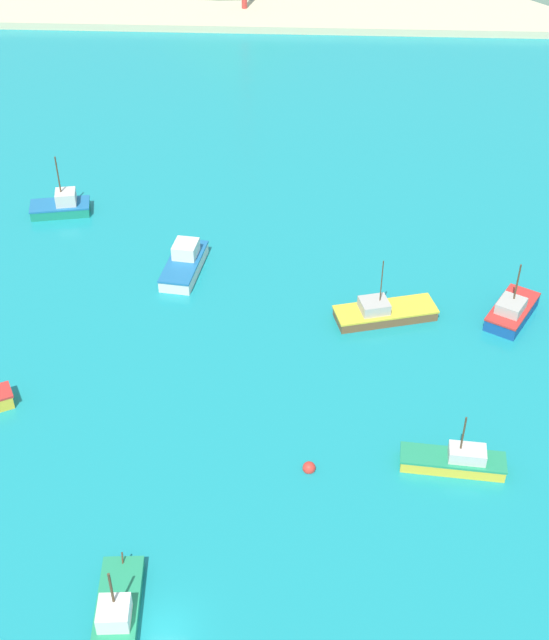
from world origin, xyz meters
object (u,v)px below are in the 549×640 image
object	(u,v)px
fishing_boat_3	(455,460)
fishing_boat_5	(62,206)
fishing_boat_9	(117,611)
fishing_boat_11	(512,311)
fishing_boat_1	(383,312)
buoy_0	(309,468)
fishing_boat_4	(184,263)

from	to	relation	value
fishing_boat_3	fishing_boat_5	xyz separation A→B (m)	(-40.17, 36.97, 0.16)
fishing_boat_9	fishing_boat_11	bearing A→B (deg)	47.46
fishing_boat_1	buoy_0	bearing A→B (deg)	-108.72
fishing_boat_1	fishing_boat_3	size ratio (longest dim) A/B	1.23
fishing_boat_3	fishing_boat_4	size ratio (longest dim) A/B	0.97
fishing_boat_9	fishing_boat_1	bearing A→B (deg)	60.38
fishing_boat_5	fishing_boat_9	distance (m)	54.04
fishing_boat_1	fishing_boat_5	size ratio (longest dim) A/B	1.43
fishing_boat_4	fishing_boat_11	bearing A→B (deg)	-11.41
fishing_boat_3	fishing_boat_11	world-z (taller)	fishing_boat_11
fishing_boat_3	fishing_boat_9	xyz separation A→B (m)	(-23.63, -14.48, -0.05)
fishing_boat_5	fishing_boat_11	bearing A→B (deg)	-20.02
fishing_boat_1	fishing_boat_11	xyz separation A→B (m)	(12.21, 0.57, 0.20)
fishing_boat_11	buoy_0	bearing A→B (deg)	-132.89
fishing_boat_1	fishing_boat_5	xyz separation A→B (m)	(-35.56, 17.98, 0.21)
fishing_boat_3	fishing_boat_9	distance (m)	27.72
fishing_boat_1	fishing_boat_4	xyz separation A→B (m)	(-20.05, 7.08, 0.25)
fishing_boat_11	buoy_0	distance (m)	27.81
fishing_boat_5	fishing_boat_9	bearing A→B (deg)	-72.19
fishing_boat_4	fishing_boat_3	bearing A→B (deg)	-46.61
fishing_boat_5	fishing_boat_11	world-z (taller)	fishing_boat_5
fishing_boat_1	fishing_boat_9	world-z (taller)	fishing_boat_1
fishing_boat_4	fishing_boat_9	bearing A→B (deg)	-88.56
fishing_boat_1	buoy_0	distance (m)	20.91
fishing_boat_1	fishing_boat_9	xyz separation A→B (m)	(-19.03, -33.47, -0.01)
fishing_boat_4	buoy_0	xyz separation A→B (m)	(13.34, -26.88, -0.81)
fishing_boat_3	fishing_boat_4	world-z (taller)	fishing_boat_3
fishing_boat_4	buoy_0	distance (m)	30.02
buoy_0	fishing_boat_1	bearing A→B (deg)	71.28
buoy_0	fishing_boat_11	bearing A→B (deg)	47.11
buoy_0	fishing_boat_9	bearing A→B (deg)	-132.02
fishing_boat_11	fishing_boat_4	bearing A→B (deg)	168.59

